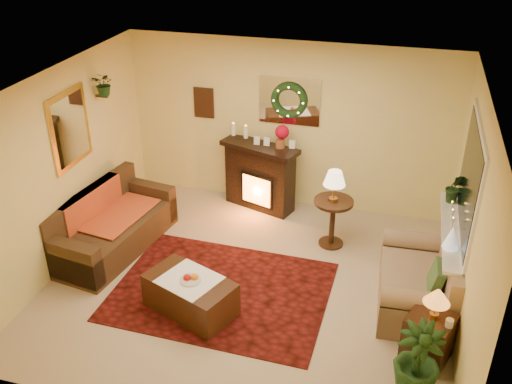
% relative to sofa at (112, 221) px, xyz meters
% --- Properties ---
extents(floor, '(5.00, 5.00, 0.00)m').
position_rel_sofa_xyz_m(floor, '(2.04, -0.29, -0.43)').
color(floor, beige).
rests_on(floor, ground).
extents(ceiling, '(5.00, 5.00, 0.00)m').
position_rel_sofa_xyz_m(ceiling, '(2.04, -0.29, 2.17)').
color(ceiling, white).
rests_on(ceiling, ground).
extents(wall_back, '(5.00, 5.00, 0.00)m').
position_rel_sofa_xyz_m(wall_back, '(2.04, 1.96, 0.87)').
color(wall_back, '#EFD88C').
rests_on(wall_back, ground).
extents(wall_front, '(5.00, 5.00, 0.00)m').
position_rel_sofa_xyz_m(wall_front, '(2.04, -2.54, 0.87)').
color(wall_front, '#EFD88C').
rests_on(wall_front, ground).
extents(wall_left, '(4.50, 4.50, 0.00)m').
position_rel_sofa_xyz_m(wall_left, '(-0.46, -0.29, 0.87)').
color(wall_left, '#EFD88C').
rests_on(wall_left, ground).
extents(wall_right, '(4.50, 4.50, 0.00)m').
position_rel_sofa_xyz_m(wall_right, '(4.54, -0.29, 0.87)').
color(wall_right, '#EFD88C').
rests_on(wall_right, ground).
extents(area_rug, '(2.70, 2.05, 0.01)m').
position_rel_sofa_xyz_m(area_rug, '(1.75, -0.55, -0.42)').
color(area_rug, '#3D0C05').
rests_on(area_rug, floor).
extents(sofa, '(1.15, 2.07, 0.84)m').
position_rel_sofa_xyz_m(sofa, '(0.00, 0.00, 0.00)').
color(sofa, '#47251B').
rests_on(sofa, floor).
extents(red_throw, '(0.72, 1.18, 0.02)m').
position_rel_sofa_xyz_m(red_throw, '(-0.02, 0.17, 0.03)').
color(red_throw, red).
rests_on(red_throw, sofa).
extents(fireplace, '(1.14, 0.67, 0.99)m').
position_rel_sofa_xyz_m(fireplace, '(1.66, 1.68, 0.12)').
color(fireplace, black).
rests_on(fireplace, floor).
extents(poinsettia, '(0.21, 0.21, 0.21)m').
position_rel_sofa_xyz_m(poinsettia, '(1.99, 1.70, 0.87)').
color(poinsettia, '#AF0623').
rests_on(poinsettia, fireplace).
extents(mantel_candle_a, '(0.06, 0.06, 0.19)m').
position_rel_sofa_xyz_m(mantel_candle_a, '(1.24, 1.70, 0.83)').
color(mantel_candle_a, silver).
rests_on(mantel_candle_a, fireplace).
extents(mantel_candle_b, '(0.07, 0.07, 0.20)m').
position_rel_sofa_xyz_m(mantel_candle_b, '(1.45, 1.65, 0.83)').
color(mantel_candle_b, white).
rests_on(mantel_candle_b, fireplace).
extents(mantel_mirror, '(0.92, 0.02, 0.72)m').
position_rel_sofa_xyz_m(mantel_mirror, '(2.04, 1.94, 1.27)').
color(mantel_mirror, white).
rests_on(mantel_mirror, wall_back).
extents(wreath, '(0.55, 0.11, 0.55)m').
position_rel_sofa_xyz_m(wreath, '(2.04, 1.90, 1.29)').
color(wreath, '#194719').
rests_on(wreath, wall_back).
extents(wall_art, '(0.32, 0.03, 0.48)m').
position_rel_sofa_xyz_m(wall_art, '(0.69, 1.94, 1.12)').
color(wall_art, '#381E11').
rests_on(wall_art, wall_back).
extents(gold_mirror, '(0.03, 0.84, 1.00)m').
position_rel_sofa_xyz_m(gold_mirror, '(-0.44, 0.01, 1.32)').
color(gold_mirror, gold).
rests_on(gold_mirror, wall_left).
extents(hanging_plant, '(0.33, 0.28, 0.36)m').
position_rel_sofa_xyz_m(hanging_plant, '(-0.30, 0.76, 1.54)').
color(hanging_plant, '#194719').
rests_on(hanging_plant, wall_left).
extents(loveseat, '(0.92, 1.51, 0.86)m').
position_rel_sofa_xyz_m(loveseat, '(4.10, -0.14, -0.01)').
color(loveseat, gray).
rests_on(loveseat, floor).
extents(window_frame, '(0.03, 1.86, 1.36)m').
position_rel_sofa_xyz_m(window_frame, '(4.53, 0.26, 1.12)').
color(window_frame, white).
rests_on(window_frame, wall_right).
extents(window_glass, '(0.02, 1.70, 1.22)m').
position_rel_sofa_xyz_m(window_glass, '(4.51, 0.26, 1.12)').
color(window_glass, black).
rests_on(window_glass, wall_right).
extents(window_sill, '(0.22, 1.86, 0.04)m').
position_rel_sofa_xyz_m(window_sill, '(4.42, 0.26, 0.44)').
color(window_sill, white).
rests_on(window_sill, wall_right).
extents(mini_tree, '(0.19, 0.19, 0.28)m').
position_rel_sofa_xyz_m(mini_tree, '(4.39, -0.18, 0.61)').
color(mini_tree, white).
rests_on(mini_tree, window_sill).
extents(sill_plant, '(0.30, 0.24, 0.55)m').
position_rel_sofa_xyz_m(sill_plant, '(4.45, 0.93, 0.66)').
color(sill_plant, '#295C2E').
rests_on(sill_plant, window_sill).
extents(side_table_round, '(0.59, 0.59, 0.71)m').
position_rel_sofa_xyz_m(side_table_round, '(2.92, 0.89, -0.11)').
color(side_table_round, black).
rests_on(side_table_round, floor).
extents(lamp_cream, '(0.30, 0.30, 0.46)m').
position_rel_sofa_xyz_m(lamp_cream, '(2.91, 0.87, 0.45)').
color(lamp_cream, beige).
rests_on(lamp_cream, side_table_round).
extents(end_table_square, '(0.59, 0.59, 0.55)m').
position_rel_sofa_xyz_m(end_table_square, '(4.25, -1.05, -0.16)').
color(end_table_square, black).
rests_on(end_table_square, floor).
extents(lamp_tiffany, '(0.28, 0.28, 0.41)m').
position_rel_sofa_xyz_m(lamp_tiffany, '(4.26, -1.04, 0.32)').
color(lamp_tiffany, gold).
rests_on(lamp_tiffany, end_table_square).
extents(coffee_table, '(1.20, 0.94, 0.45)m').
position_rel_sofa_xyz_m(coffee_table, '(1.51, -0.98, -0.22)').
color(coffee_table, '#391D13').
rests_on(coffee_table, floor).
extents(fruit_bowl, '(0.25, 0.25, 0.06)m').
position_rel_sofa_xyz_m(fruit_bowl, '(1.54, -1.00, 0.02)').
color(fruit_bowl, silver).
rests_on(fruit_bowl, coffee_table).
extents(floor_palm, '(1.40, 1.40, 2.47)m').
position_rel_sofa_xyz_m(floor_palm, '(4.13, -1.56, 0.02)').
color(floor_palm, '#1B5121').
rests_on(floor_palm, floor).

